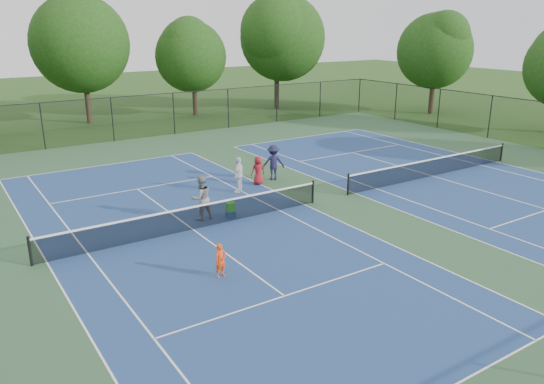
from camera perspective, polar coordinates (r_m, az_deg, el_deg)
ground at (r=24.79m, az=6.31°, el=-0.76°), size 140.00×140.00×0.00m
court_pad at (r=24.79m, az=6.31°, el=-0.75°), size 36.00×36.00×0.01m
tennis_court_left at (r=21.23m, az=-8.49°, el=-3.80°), size 12.00×23.83×1.07m
tennis_court_right at (r=29.55m, az=16.89°, el=1.82°), size 12.00×23.83×1.07m
perimeter_fence at (r=24.33m, az=6.44°, el=2.82°), size 36.08×36.08×3.02m
tree_back_b at (r=45.43m, az=-19.84°, el=15.22°), size 7.60×7.60×10.03m
tree_back_c at (r=47.55m, az=-8.50°, el=14.76°), size 6.00×6.00×8.40m
tree_back_d at (r=50.57m, az=0.52°, el=16.64°), size 7.80×7.80×10.37m
tree_side_e at (r=49.81m, az=17.24°, el=14.69°), size 6.60×6.60×8.87m
child_player at (r=17.17m, az=-5.55°, el=-7.33°), size 0.46×0.35×1.15m
instructor at (r=21.99m, az=-7.62°, el=-0.65°), size 0.92×0.72×1.88m
bystander_a at (r=25.45m, az=-3.58°, el=1.87°), size 1.05×1.00×1.75m
bystander_b at (r=27.45m, az=0.14°, el=3.20°), size 1.36×1.09×1.84m
bystander_c at (r=26.69m, az=-1.50°, el=2.33°), size 0.78×0.59×1.45m
ball_crate at (r=22.35m, az=-4.46°, el=-2.41°), size 0.42×0.33×0.28m
ball_hopper at (r=22.24m, az=-4.48°, el=-1.61°), size 0.38×0.31×0.38m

